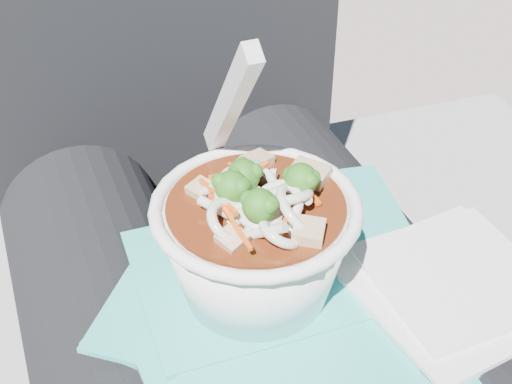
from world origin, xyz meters
name	(u,v)px	position (x,y,z in m)	size (l,w,h in m)	color
lap	(263,352)	(0.00, 0.00, 0.51)	(0.35, 0.48, 0.15)	black
person_body	(222,250)	(0.00, 0.09, 0.54)	(0.34, 0.94, 0.98)	black
plastic_bag	(285,315)	(0.00, -0.04, 0.59)	(0.28, 0.34, 0.01)	teal
napkins	(454,282)	(0.12, -0.06, 0.60)	(0.14, 0.14, 0.01)	silver
udon_bowl	(256,235)	(-0.01, -0.01, 0.64)	(0.16, 0.16, 0.19)	white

